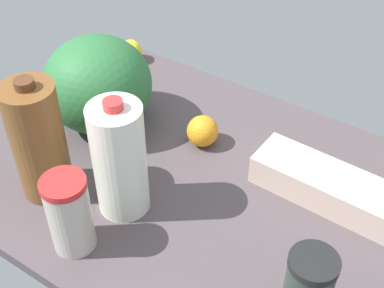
{
  "coord_description": "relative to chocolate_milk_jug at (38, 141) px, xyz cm",
  "views": [
    {
      "loc": [
        -48.06,
        71.97,
        88.06
      ],
      "look_at": [
        0.0,
        0.0,
        13.0
      ],
      "focal_mm": 50.0,
      "sensor_mm": 36.0,
      "label": 1
    }
  ],
  "objects": [
    {
      "name": "countertop",
      "position": [
        -24.51,
        -20.24,
        -15.06
      ],
      "size": [
        120.0,
        76.0,
        3.0
      ],
      "primitive_type": "cube",
      "color": "#4F4449",
      "rests_on": "ground"
    },
    {
      "name": "chocolate_milk_jug",
      "position": [
        0.0,
        0.0,
        0.0
      ],
      "size": [
        11.19,
        11.19,
        28.7
      ],
      "color": "brown",
      "rests_on": "countertop"
    },
    {
      "name": "egg_carton",
      "position": [
        -52.19,
        -31.08,
        -10.06
      ],
      "size": [
        33.23,
        11.93,
        7.01
      ],
      "primitive_type": "cube",
      "rotation": [
        0.0,
        0.0,
        -0.03
      ],
      "color": "beige",
      "rests_on": "countertop"
    },
    {
      "name": "tumbler_cup",
      "position": [
        -15.52,
        8.24,
        -4.86
      ],
      "size": [
        8.69,
        8.69,
        17.32
      ],
      "color": "beige",
      "rests_on": "countertop"
    },
    {
      "name": "milk_jug",
      "position": [
        -17.04,
        -5.39,
        -0.59
      ],
      "size": [
        10.91,
        10.91,
        27.51
      ],
      "color": "white",
      "rests_on": "countertop"
    },
    {
      "name": "watermelon",
      "position": [
        5.64,
        -24.39,
        -1.92
      ],
      "size": [
        26.26,
        26.26,
        23.28
      ],
      "primitive_type": "ellipsoid",
      "color": "#2B6B37",
      "rests_on": "countertop"
    },
    {
      "name": "orange_far_back",
      "position": [
        -20.04,
        -31.5,
        -9.75
      ],
      "size": [
        7.63,
        7.63,
        7.63
      ],
      "primitive_type": "sphere",
      "color": "orange",
      "rests_on": "countertop"
    },
    {
      "name": "lemon_loose",
      "position": [
        17.88,
        -51.32,
        -10.27
      ],
      "size": [
        6.58,
        6.58,
        6.58
      ],
      "primitive_type": "sphere",
      "color": "yellow",
      "rests_on": "countertop"
    }
  ]
}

